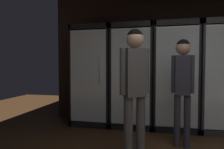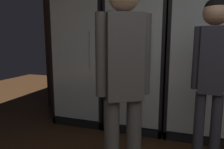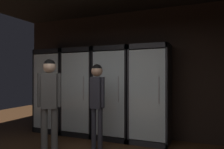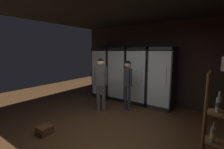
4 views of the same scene
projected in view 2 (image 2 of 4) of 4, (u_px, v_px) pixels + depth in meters
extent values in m
cube|color=black|center=(92.00, 55.00, 3.30)|extent=(0.78, 0.04, 1.97)
cube|color=black|center=(63.00, 56.00, 3.15)|extent=(0.04, 0.63, 1.97)
cube|color=black|center=(108.00, 57.00, 2.91)|extent=(0.04, 0.63, 1.97)
cube|color=black|center=(86.00, 116.00, 3.18)|extent=(0.78, 0.63, 0.10)
cube|color=white|center=(92.00, 55.00, 3.28)|extent=(0.70, 0.02, 1.73)
cube|color=silver|center=(75.00, 58.00, 2.75)|extent=(0.70, 0.02, 1.73)
cylinder|color=#B2B2B7|center=(89.00, 51.00, 2.63)|extent=(0.02, 0.02, 0.50)
cube|color=silver|center=(86.00, 112.00, 3.17)|extent=(0.68, 0.55, 0.02)
cylinder|color=#336B38|center=(74.00, 103.00, 3.25)|extent=(0.08, 0.08, 0.21)
cylinder|color=#336B38|center=(74.00, 93.00, 3.23)|extent=(0.03, 0.03, 0.10)
cylinder|color=white|center=(74.00, 103.00, 3.25)|extent=(0.08, 0.08, 0.07)
cylinder|color=gray|center=(85.00, 105.00, 3.14)|extent=(0.07, 0.07, 0.21)
cylinder|color=gray|center=(84.00, 96.00, 3.12)|extent=(0.03, 0.03, 0.07)
cylinder|color=tan|center=(85.00, 105.00, 3.14)|extent=(0.07, 0.07, 0.06)
cylinder|color=#336B38|center=(98.00, 106.00, 3.06)|extent=(0.06, 0.06, 0.23)
cylinder|color=#336B38|center=(98.00, 96.00, 3.03)|extent=(0.02, 0.02, 0.09)
cylinder|color=tan|center=(98.00, 106.00, 3.06)|extent=(0.06, 0.06, 0.08)
cube|color=silver|center=(85.00, 75.00, 3.08)|extent=(0.68, 0.55, 0.02)
cylinder|color=gray|center=(69.00, 68.00, 3.11)|extent=(0.06, 0.06, 0.20)
cylinder|color=gray|center=(68.00, 59.00, 3.08)|extent=(0.02, 0.02, 0.08)
cylinder|color=#B2332D|center=(69.00, 67.00, 3.10)|extent=(0.06, 0.06, 0.05)
cylinder|color=#194723|center=(81.00, 68.00, 3.13)|extent=(0.06, 0.06, 0.18)
cylinder|color=#194723|center=(81.00, 60.00, 3.10)|extent=(0.02, 0.02, 0.09)
cylinder|color=white|center=(81.00, 69.00, 3.13)|extent=(0.06, 0.06, 0.06)
cylinder|color=black|center=(90.00, 68.00, 3.06)|extent=(0.06, 0.06, 0.21)
cylinder|color=black|center=(90.00, 58.00, 3.04)|extent=(0.02, 0.02, 0.10)
cylinder|color=#2D2D33|center=(90.00, 68.00, 3.06)|extent=(0.07, 0.07, 0.07)
cylinder|color=#336B38|center=(101.00, 69.00, 2.99)|extent=(0.07, 0.07, 0.20)
cylinder|color=#336B38|center=(101.00, 60.00, 2.97)|extent=(0.02, 0.02, 0.07)
cylinder|color=#2D2D33|center=(101.00, 70.00, 2.99)|extent=(0.07, 0.07, 0.06)
cube|color=silver|center=(84.00, 37.00, 2.99)|extent=(0.68, 0.55, 0.02)
cylinder|color=#336B38|center=(70.00, 30.00, 3.00)|extent=(0.07, 0.07, 0.21)
cylinder|color=#336B38|center=(69.00, 20.00, 2.98)|extent=(0.02, 0.02, 0.07)
cylinder|color=white|center=(70.00, 30.00, 3.01)|extent=(0.08, 0.08, 0.08)
cylinder|color=#336B38|center=(84.00, 29.00, 2.96)|extent=(0.08, 0.08, 0.22)
cylinder|color=#336B38|center=(84.00, 18.00, 2.93)|extent=(0.03, 0.03, 0.09)
cylinder|color=beige|center=(84.00, 31.00, 2.96)|extent=(0.08, 0.08, 0.09)
cylinder|color=#336B38|center=(99.00, 30.00, 2.94)|extent=(0.08, 0.08, 0.19)
cylinder|color=#336B38|center=(99.00, 20.00, 2.92)|extent=(0.03, 0.03, 0.10)
cylinder|color=#2D2D33|center=(99.00, 30.00, 2.94)|extent=(0.08, 0.08, 0.07)
cube|color=black|center=(141.00, 56.00, 3.05)|extent=(0.78, 0.04, 1.97)
cube|color=black|center=(112.00, 57.00, 2.90)|extent=(0.04, 0.63, 1.97)
cube|color=black|center=(165.00, 58.00, 2.66)|extent=(0.04, 0.63, 1.97)
cube|color=black|center=(136.00, 122.00, 2.93)|extent=(0.78, 0.63, 0.10)
cube|color=white|center=(141.00, 56.00, 3.03)|extent=(0.70, 0.02, 1.73)
cube|color=silver|center=(132.00, 59.00, 2.50)|extent=(0.70, 0.02, 1.73)
cylinder|color=#B2B2B7|center=(151.00, 52.00, 2.38)|extent=(0.02, 0.02, 0.50)
cube|color=silver|center=(136.00, 118.00, 2.92)|extent=(0.68, 0.55, 0.02)
cylinder|color=#194723|center=(120.00, 107.00, 3.01)|extent=(0.06, 0.06, 0.23)
cylinder|color=#194723|center=(120.00, 97.00, 2.99)|extent=(0.02, 0.02, 0.08)
cylinder|color=white|center=(120.00, 108.00, 3.01)|extent=(0.07, 0.07, 0.06)
cylinder|color=brown|center=(130.00, 110.00, 2.89)|extent=(0.07, 0.07, 0.22)
cylinder|color=brown|center=(130.00, 99.00, 2.87)|extent=(0.02, 0.02, 0.08)
cylinder|color=beige|center=(130.00, 111.00, 2.90)|extent=(0.07, 0.07, 0.08)
cylinder|color=#336B38|center=(142.00, 112.00, 2.82)|extent=(0.07, 0.07, 0.22)
cylinder|color=#336B38|center=(142.00, 102.00, 2.80)|extent=(0.03, 0.03, 0.07)
cylinder|color=beige|center=(142.00, 113.00, 2.83)|extent=(0.07, 0.07, 0.09)
cylinder|color=#9EAD99|center=(155.00, 111.00, 2.82)|extent=(0.07, 0.07, 0.23)
cylinder|color=#9EAD99|center=(155.00, 101.00, 2.80)|extent=(0.02, 0.02, 0.08)
cylinder|color=#B2332D|center=(155.00, 110.00, 2.82)|extent=(0.07, 0.07, 0.06)
cube|color=silver|center=(136.00, 88.00, 2.85)|extent=(0.68, 0.55, 0.02)
cylinder|color=#194723|center=(119.00, 80.00, 2.86)|extent=(0.07, 0.07, 0.22)
cylinder|color=#194723|center=(119.00, 70.00, 2.84)|extent=(0.03, 0.03, 0.08)
cylinder|color=white|center=(119.00, 81.00, 2.87)|extent=(0.08, 0.08, 0.09)
cylinder|color=brown|center=(131.00, 80.00, 2.86)|extent=(0.08, 0.08, 0.23)
cylinder|color=brown|center=(131.00, 69.00, 2.83)|extent=(0.03, 0.03, 0.06)
cylinder|color=#2D2D33|center=(131.00, 81.00, 2.86)|extent=(0.08, 0.08, 0.09)
cylinder|color=brown|center=(143.00, 80.00, 2.83)|extent=(0.08, 0.08, 0.24)
cylinder|color=brown|center=(143.00, 68.00, 2.81)|extent=(0.03, 0.03, 0.10)
cylinder|color=#2D2D33|center=(143.00, 81.00, 2.84)|extent=(0.08, 0.08, 0.08)
cylinder|color=#194723|center=(154.00, 82.00, 2.79)|extent=(0.07, 0.07, 0.18)
cylinder|color=#194723|center=(155.00, 72.00, 2.77)|extent=(0.02, 0.02, 0.10)
cylinder|color=tan|center=(154.00, 82.00, 2.79)|extent=(0.07, 0.07, 0.05)
cube|color=silver|center=(137.00, 58.00, 2.78)|extent=(0.68, 0.55, 0.02)
cylinder|color=brown|center=(124.00, 49.00, 2.77)|extent=(0.08, 0.08, 0.22)
cylinder|color=brown|center=(124.00, 38.00, 2.75)|extent=(0.03, 0.03, 0.09)
cylinder|color=white|center=(124.00, 50.00, 2.78)|extent=(0.08, 0.08, 0.06)
cylinder|color=#9EAD99|center=(149.00, 49.00, 2.68)|extent=(0.07, 0.07, 0.24)
cylinder|color=#9EAD99|center=(149.00, 37.00, 2.66)|extent=(0.03, 0.03, 0.07)
cylinder|color=tan|center=(149.00, 51.00, 2.69)|extent=(0.08, 0.08, 0.08)
cube|color=silver|center=(138.00, 26.00, 2.71)|extent=(0.68, 0.55, 0.02)
cylinder|color=#9EAD99|center=(122.00, 17.00, 2.80)|extent=(0.08, 0.08, 0.23)
cylinder|color=#9EAD99|center=(122.00, 7.00, 2.78)|extent=(0.03, 0.03, 0.06)
cylinder|color=beige|center=(122.00, 19.00, 2.81)|extent=(0.08, 0.08, 0.06)
cylinder|color=gray|center=(138.00, 17.00, 2.71)|extent=(0.07, 0.07, 0.21)
cylinder|color=gray|center=(138.00, 6.00, 2.69)|extent=(0.02, 0.02, 0.08)
cylinder|color=beige|center=(138.00, 17.00, 2.71)|extent=(0.07, 0.07, 0.08)
cylinder|color=#9EAD99|center=(155.00, 16.00, 2.65)|extent=(0.07, 0.07, 0.23)
cylinder|color=#9EAD99|center=(155.00, 4.00, 2.62)|extent=(0.02, 0.02, 0.08)
cylinder|color=#2D2D33|center=(155.00, 17.00, 2.65)|extent=(0.07, 0.07, 0.09)
cube|color=black|center=(198.00, 57.00, 2.80)|extent=(0.78, 0.04, 1.97)
cube|color=black|center=(169.00, 58.00, 2.64)|extent=(0.04, 0.63, 1.97)
cube|color=black|center=(195.00, 130.00, 2.68)|extent=(0.78, 0.63, 0.10)
cube|color=white|center=(198.00, 58.00, 2.77)|extent=(0.70, 0.02, 1.73)
cube|color=silver|center=(202.00, 61.00, 2.24)|extent=(0.70, 0.02, 1.73)
cube|color=silver|center=(195.00, 125.00, 2.67)|extent=(0.68, 0.55, 0.02)
cylinder|color=black|center=(181.00, 115.00, 2.71)|extent=(0.07, 0.07, 0.20)
cylinder|color=black|center=(182.00, 105.00, 2.68)|extent=(0.02, 0.02, 0.09)
cylinder|color=tan|center=(181.00, 116.00, 2.71)|extent=(0.08, 0.08, 0.08)
cylinder|color=brown|center=(210.00, 118.00, 2.60)|extent=(0.07, 0.07, 0.20)
cylinder|color=brown|center=(211.00, 109.00, 2.58)|extent=(0.02, 0.02, 0.06)
cylinder|color=#2D2D33|center=(210.00, 118.00, 2.60)|extent=(0.07, 0.07, 0.07)
cube|color=silver|center=(197.00, 93.00, 2.60)|extent=(0.68, 0.55, 0.02)
cylinder|color=gray|center=(185.00, 83.00, 2.62)|extent=(0.07, 0.07, 0.23)
cylinder|color=gray|center=(185.00, 71.00, 2.59)|extent=(0.03, 0.03, 0.08)
cylinder|color=#B2332D|center=(185.00, 83.00, 2.62)|extent=(0.07, 0.07, 0.09)
cylinder|color=#9EAD99|center=(212.00, 85.00, 2.56)|extent=(0.07, 0.07, 0.20)
cylinder|color=#9EAD99|center=(213.00, 73.00, 2.53)|extent=(0.03, 0.03, 0.10)
cylinder|color=#2D2D33|center=(212.00, 86.00, 2.56)|extent=(0.08, 0.08, 0.07)
cube|color=silver|center=(200.00, 60.00, 2.53)|extent=(0.68, 0.55, 0.02)
cylinder|color=#336B38|center=(185.00, 51.00, 2.55)|extent=(0.08, 0.08, 0.19)
cylinder|color=#336B38|center=(186.00, 41.00, 2.53)|extent=(0.02, 0.02, 0.08)
cylinder|color=white|center=(185.00, 51.00, 2.55)|extent=(0.08, 0.08, 0.05)
cylinder|color=#194723|center=(216.00, 49.00, 2.45)|extent=(0.06, 0.06, 0.24)
cylinder|color=#194723|center=(217.00, 36.00, 2.43)|extent=(0.02, 0.02, 0.09)
cylinder|color=beige|center=(216.00, 51.00, 2.45)|extent=(0.07, 0.07, 0.07)
cube|color=silver|center=(202.00, 24.00, 2.46)|extent=(0.68, 0.55, 0.02)
cylinder|color=gray|center=(188.00, 15.00, 2.51)|extent=(0.08, 0.08, 0.21)
cylinder|color=gray|center=(189.00, 3.00, 2.49)|extent=(0.03, 0.03, 0.07)
cylinder|color=white|center=(188.00, 16.00, 2.51)|extent=(0.08, 0.08, 0.07)
cylinder|color=gray|center=(218.00, 15.00, 2.38)|extent=(0.06, 0.06, 0.20)
cylinder|color=gray|center=(219.00, 3.00, 2.36)|extent=(0.02, 0.02, 0.07)
cylinder|color=tan|center=(218.00, 14.00, 2.38)|extent=(0.07, 0.07, 0.07)
cylinder|color=#2D2D38|center=(198.00, 133.00, 1.84)|extent=(0.09, 0.09, 0.76)
cylinder|color=#2D2D38|center=(215.00, 136.00, 1.79)|extent=(0.09, 0.09, 0.76)
cube|color=#2D2D38|center=(212.00, 60.00, 1.71)|extent=(0.21, 0.16, 0.57)
cylinder|color=#2D2D38|center=(196.00, 58.00, 1.76)|extent=(0.06, 0.06, 0.54)
sphere|color=tan|center=(216.00, 12.00, 1.65)|extent=(0.21, 0.21, 0.21)
sphere|color=black|center=(216.00, 9.00, 1.64)|extent=(0.19, 0.19, 0.19)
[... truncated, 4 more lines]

